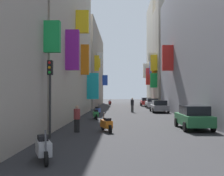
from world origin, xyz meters
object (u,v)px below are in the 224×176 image
scooter_green (96,114)px  scooter_red (110,103)px  parked_car_silver (152,103)px  scooter_silver (43,148)px  traffic_light_near_corner (50,85)px  pedestrian_crossing (77,119)px  parked_car_green (194,117)px  scooter_blue (98,110)px  parked_car_grey (159,106)px  scooter_orange (106,124)px  parked_car_red (146,102)px  pedestrian_near_left (132,105)px

scooter_green → scooter_red: same height
parked_car_silver → scooter_silver: size_ratio=2.43×
scooter_silver → traffic_light_near_corner: 5.23m
scooter_green → pedestrian_crossing: pedestrian_crossing is taller
parked_car_green → scooter_blue: parked_car_green is taller
parked_car_silver → parked_car_grey: bearing=-91.4°
scooter_silver → scooter_red: (0.55, 43.55, 0.00)m
parked_car_green → scooter_orange: 5.72m
parked_car_green → parked_car_grey: bearing=90.2°
pedestrian_crossing → traffic_light_near_corner: traffic_light_near_corner is taller
scooter_red → parked_car_grey: bearing=-71.1°
scooter_silver → pedestrian_crossing: size_ratio=1.11×
parked_car_green → pedestrian_crossing: size_ratio=2.45×
scooter_red → scooter_green: bearing=-90.3°
scooter_silver → parked_car_green: bearing=48.9°
parked_car_red → pedestrian_crossing: (-7.14, -32.36, 0.01)m
parked_car_red → scooter_orange: (-5.39, -32.07, -0.32)m
scooter_orange → parked_car_red: bearing=80.5°
parked_car_silver → scooter_blue: parked_car_silver is taller
scooter_silver → scooter_blue: (0.18, 20.11, -0.00)m
parked_car_grey → scooter_green: size_ratio=2.38×
pedestrian_crossing → pedestrian_near_left: pedestrian_near_left is taller
scooter_blue → pedestrian_near_left: (3.88, 3.55, 0.41)m
parked_car_red → pedestrian_near_left: pedestrian_near_left is taller
pedestrian_crossing → traffic_light_near_corner: bearing=-114.1°
scooter_blue → scooter_silver: bearing=-90.5°
parked_car_red → pedestrian_near_left: (-3.12, -15.60, 0.09)m
pedestrian_near_left → traffic_light_near_corner: size_ratio=0.43×
scooter_green → pedestrian_near_left: size_ratio=1.06×
scooter_green → pedestrian_crossing: bearing=-92.7°
parked_car_green → parked_car_grey: 15.36m
scooter_blue → traffic_light_near_corner: size_ratio=0.45×
parked_car_red → scooter_orange: bearing=-99.5°
parked_car_green → scooter_red: 35.77m
scooter_orange → pedestrian_near_left: (2.27, 16.47, 0.41)m
parked_car_grey → parked_car_red: bearing=90.5°
scooter_red → pedestrian_near_left: bearing=-80.0°
scooter_silver → pedestrian_crossing: bearing=89.7°
parked_car_silver → pedestrian_crossing: pedestrian_crossing is taller
scooter_blue → scooter_red: bearing=89.1°
parked_car_green → parked_car_red: parked_car_green is taller
parked_car_grey → parked_car_silver: 9.41m
parked_car_silver → scooter_silver: bearing=-102.8°
parked_car_silver → scooter_orange: (-5.74, -26.02, -0.32)m
parked_car_green → scooter_blue: size_ratio=2.15×
scooter_green → scooter_orange: same height
parked_car_grey → parked_car_silver: (0.23, 9.40, 0.02)m
parked_car_red → scooter_blue: parked_car_red is taller
scooter_green → parked_car_grey: bearing=52.2°
parked_car_silver → parked_car_red: size_ratio=1.10×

